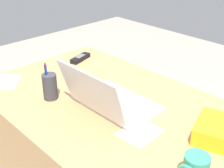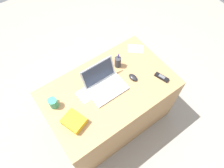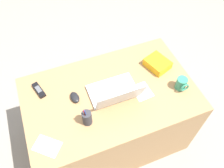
% 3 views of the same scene
% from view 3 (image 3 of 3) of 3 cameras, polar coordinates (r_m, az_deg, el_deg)
% --- Properties ---
extents(ground_plane, '(6.00, 6.00, 0.00)m').
position_cam_3_polar(ground_plane, '(2.34, -0.38, -12.39)').
color(ground_plane, gray).
extents(desk, '(1.26, 0.78, 0.73)m').
position_cam_3_polar(desk, '(2.01, -0.44, -8.14)').
color(desk, '#A87C4F').
rests_on(desk, ground).
extents(laptop, '(0.35, 0.29, 0.22)m').
position_cam_3_polar(laptop, '(1.65, 0.76, -2.15)').
color(laptop, silver).
rests_on(laptop, desk).
extents(computer_mouse, '(0.07, 0.10, 0.03)m').
position_cam_3_polar(computer_mouse, '(1.68, -9.11, -3.24)').
color(computer_mouse, black).
rests_on(computer_mouse, desk).
extents(coffee_mug_white, '(0.08, 0.09, 0.10)m').
position_cam_3_polar(coffee_mug_white, '(1.76, 16.68, 0.06)').
color(coffee_mug_white, '#338C6B').
rests_on(coffee_mug_white, desk).
extents(cordless_phone, '(0.08, 0.15, 0.03)m').
position_cam_3_polar(cordless_phone, '(1.78, -17.51, -1.43)').
color(cordless_phone, black).
rests_on(cordless_phone, desk).
extents(pen_holder, '(0.06, 0.06, 0.17)m').
position_cam_3_polar(pen_holder, '(1.54, -6.16, -8.25)').
color(pen_holder, '#333338').
rests_on(pen_holder, desk).
extents(snack_bag, '(0.20, 0.22, 0.06)m').
position_cam_3_polar(snack_bag, '(1.87, 11.08, 4.92)').
color(snack_bag, '#F2AD19').
rests_on(snack_bag, desk).
extents(paper_note_near_laptop, '(0.13, 0.15, 0.00)m').
position_cam_3_polar(paper_note_near_laptop, '(1.72, 7.38, -1.80)').
color(paper_note_near_laptop, white).
rests_on(paper_note_near_laptop, desk).
extents(paper_note_left, '(0.20, 0.19, 0.00)m').
position_cam_3_polar(paper_note_left, '(1.56, -15.63, -14.45)').
color(paper_note_left, white).
rests_on(paper_note_left, desk).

